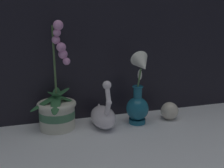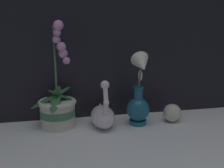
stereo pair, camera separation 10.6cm
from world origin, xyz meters
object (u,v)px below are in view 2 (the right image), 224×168
Objects in this scene: orchid_potted_plant at (58,106)px; swan_figurine at (103,115)px; blue_vase at (139,98)px; glass_sphere at (172,113)px.

swan_figurine is at bearing -11.61° from orchid_potted_plant.
orchid_potted_plant is at bearing 171.02° from blue_vase.
blue_vase is 3.97× the size of glass_sphere.
glass_sphere is (0.15, 0.01, -0.08)m from blue_vase.
glass_sphere is (0.48, -0.04, -0.05)m from orchid_potted_plant.
glass_sphere is at bearing -5.22° from orchid_potted_plant.
blue_vase is (0.15, -0.01, 0.07)m from swan_figurine.
swan_figurine is at bearing 178.67° from glass_sphere.
orchid_potted_plant is at bearing 174.78° from glass_sphere.
orchid_potted_plant is at bearing 168.39° from swan_figurine.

